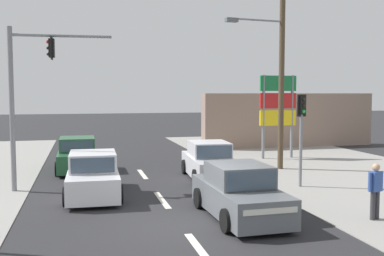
% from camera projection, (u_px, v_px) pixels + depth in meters
% --- Properties ---
extents(ground_plane, '(140.00, 140.00, 0.00)m').
position_uv_depth(ground_plane, '(181.00, 225.00, 12.28)').
color(ground_plane, '#28282B').
extents(lane_dash_near, '(0.20, 2.40, 0.01)m').
position_uv_depth(lane_dash_near, '(200.00, 250.00, 10.34)').
color(lane_dash_near, silver).
rests_on(lane_dash_near, ground).
extents(lane_dash_mid, '(0.20, 2.40, 0.01)m').
position_uv_depth(lane_dash_mid, '(162.00, 200.00, 15.18)').
color(lane_dash_mid, silver).
rests_on(lane_dash_mid, ground).
extents(lane_dash_far, '(0.20, 2.40, 0.01)m').
position_uv_depth(lane_dash_far, '(142.00, 174.00, 20.02)').
color(lane_dash_far, silver).
rests_on(lane_dash_far, ground).
extents(utility_pole_midground_right, '(3.78, 0.59, 9.62)m').
position_uv_depth(utility_pole_midground_right, '(279.00, 60.00, 20.92)').
color(utility_pole_midground_right, '#4C3D2B').
rests_on(utility_pole_midground_right, ground).
extents(traffic_signal_mast, '(3.69, 0.44, 6.00)m').
position_uv_depth(traffic_signal_mast, '(27.00, 87.00, 16.31)').
color(traffic_signal_mast, slate).
rests_on(traffic_signal_mast, ground).
extents(pedestal_signal_right_kerb, '(0.43, 0.31, 3.56)m').
position_uv_depth(pedestal_signal_right_kerb, '(301.00, 124.00, 17.09)').
color(pedestal_signal_right_kerb, slate).
rests_on(pedestal_signal_right_kerb, ground).
extents(shopping_plaza_sign, '(2.10, 0.16, 4.60)m').
position_uv_depth(shopping_plaza_sign, '(278.00, 105.00, 24.70)').
color(shopping_plaza_sign, slate).
rests_on(shopping_plaza_sign, ground).
extents(shopfront_wall_far, '(12.00, 1.00, 3.60)m').
position_uv_depth(shopfront_wall_far, '(289.00, 120.00, 30.25)').
color(shopfront_wall_far, gray).
rests_on(shopfront_wall_far, ground).
extents(sedan_oncoming_mid, '(1.96, 4.27, 1.56)m').
position_uv_depth(sedan_oncoming_mid, '(239.00, 193.00, 13.02)').
color(sedan_oncoming_mid, slate).
rests_on(sedan_oncoming_mid, ground).
extents(sedan_kerbside_parked, '(1.89, 4.24, 1.56)m').
position_uv_depth(sedan_kerbside_parked, '(77.00, 155.00, 20.96)').
color(sedan_kerbside_parked, '#235633').
rests_on(sedan_kerbside_parked, ground).
extents(sedan_receding_far, '(2.08, 4.33, 1.56)m').
position_uv_depth(sedan_receding_far, '(209.00, 162.00, 18.96)').
color(sedan_receding_far, silver).
rests_on(sedan_receding_far, ground).
extents(sedan_oncoming_near, '(1.97, 4.28, 1.56)m').
position_uv_depth(sedan_oncoming_near, '(93.00, 176.00, 15.68)').
color(sedan_oncoming_near, silver).
rests_on(sedan_oncoming_near, ground).
extents(pedestrian_at_kerb, '(0.54, 0.31, 1.63)m').
position_uv_depth(pedestrian_at_kerb, '(375.00, 188.00, 12.69)').
color(pedestrian_at_kerb, '#333338').
rests_on(pedestrian_at_kerb, ground).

